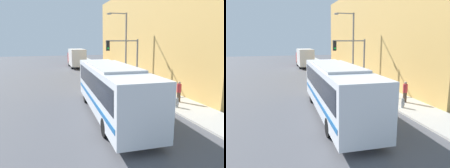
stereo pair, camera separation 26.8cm
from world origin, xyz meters
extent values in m
plane|color=#515156|center=(0.00, 0.00, 0.00)|extent=(120.00, 120.00, 0.00)
cube|color=#B7B2A8|center=(5.90, 20.00, 0.06)|extent=(2.80, 70.00, 0.13)
cube|color=tan|center=(10.30, 15.94, 5.53)|extent=(6.00, 29.87, 11.06)
cube|color=silver|center=(0.37, 2.74, 1.75)|extent=(2.78, 10.86, 2.68)
cube|color=black|center=(0.37, 2.74, 2.23)|extent=(2.79, 10.00, 1.11)
cube|color=#19599E|center=(0.37, 2.74, 1.16)|extent=(2.81, 10.43, 0.24)
cube|color=silver|center=(0.37, 2.74, 3.14)|extent=(2.43, 6.00, 0.16)
cylinder|color=black|center=(1.55, 6.05, 0.48)|extent=(0.31, 0.97, 0.96)
cylinder|color=black|center=(-0.59, 6.12, 0.48)|extent=(0.31, 0.97, 0.96)
cylinder|color=black|center=(1.34, -0.26, 0.48)|extent=(0.31, 0.97, 0.96)
cylinder|color=black|center=(-0.80, -0.18, 0.48)|extent=(0.31, 0.97, 0.96)
cube|color=silver|center=(1.84, 27.40, 1.83)|extent=(2.37, 5.05, 2.77)
cube|color=#B21919|center=(1.84, 30.91, 1.43)|extent=(2.25, 1.96, 1.96)
cylinder|color=black|center=(0.81, 30.56, 0.45)|extent=(0.25, 0.90, 0.90)
cylinder|color=black|center=(0.81, 26.45, 0.45)|extent=(0.25, 0.90, 0.90)
cylinder|color=#999999|center=(5.10, 2.64, 0.38)|extent=(0.23, 0.23, 0.50)
sphere|color=#999999|center=(5.10, 2.64, 0.70)|extent=(0.22, 0.22, 0.22)
cylinder|color=#999999|center=(5.10, 2.52, 0.40)|extent=(0.10, 0.14, 0.10)
cylinder|color=slate|center=(5.25, 9.91, 2.45)|extent=(0.16, 0.16, 4.64)
cylinder|color=slate|center=(3.65, 9.91, 4.62)|extent=(3.20, 0.11, 0.11)
cube|color=black|center=(2.25, 9.91, 4.17)|extent=(0.30, 0.24, 0.90)
sphere|color=#19D83F|center=(2.25, 9.77, 3.95)|extent=(0.18, 0.18, 0.18)
cylinder|color=slate|center=(5.10, 8.91, 0.66)|extent=(0.06, 0.06, 1.07)
cylinder|color=#4C4C51|center=(5.10, 8.91, 1.31)|extent=(0.14, 0.14, 0.22)
cylinder|color=slate|center=(5.35, 13.31, 3.87)|extent=(0.18, 0.18, 7.49)
cylinder|color=slate|center=(4.37, 13.31, 7.51)|extent=(1.96, 0.11, 0.11)
ellipsoid|color=gray|center=(3.39, 13.31, 7.43)|extent=(0.56, 0.28, 0.20)
cylinder|color=#47382D|center=(6.00, 3.79, 0.50)|extent=(0.28, 0.28, 0.75)
cylinder|color=#B22D33|center=(6.00, 3.79, 1.18)|extent=(0.34, 0.34, 0.62)
sphere|color=tan|center=(6.00, 3.79, 1.60)|extent=(0.20, 0.20, 0.20)
cylinder|color=#23283D|center=(6.15, 10.76, 0.53)|extent=(0.28, 0.28, 0.80)
cylinder|color=#B22D33|center=(6.15, 10.76, 1.26)|extent=(0.34, 0.34, 0.66)
sphere|color=tan|center=(6.15, 10.76, 1.70)|extent=(0.22, 0.22, 0.22)
camera|label=1|loc=(-3.45, -9.88, 4.67)|focal=35.00mm
camera|label=2|loc=(-3.19, -9.96, 4.67)|focal=35.00mm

